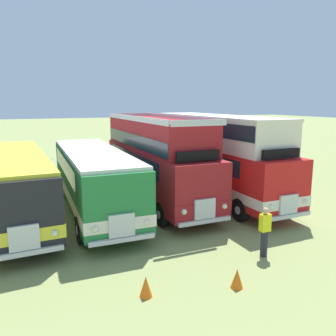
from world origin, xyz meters
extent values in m
cube|color=black|center=(1.69, 0.02, 1.70)|extent=(2.98, 10.64, 2.30)
cube|color=yellow|center=(1.69, 0.02, 1.10)|extent=(3.02, 10.68, 0.44)
cube|color=#19232D|center=(1.67, 0.42, 2.30)|extent=(2.90, 8.24, 0.76)
cube|color=#19232D|center=(1.92, -5.18, 2.35)|extent=(2.20, 0.20, 0.90)
cube|color=silver|center=(1.93, -5.29, 1.10)|extent=(0.90, 0.16, 0.80)
cube|color=silver|center=(1.93, -5.32, 0.60)|extent=(2.30, 0.24, 0.16)
sphere|color=#EAEACC|center=(2.83, -5.26, 1.10)|extent=(0.22, 0.22, 0.22)
cube|color=yellow|center=(1.69, 0.02, 2.92)|extent=(2.92, 10.23, 0.14)
cylinder|color=black|center=(3.00, -3.59, 0.52)|extent=(0.33, 1.05, 1.04)
cylinder|color=silver|center=(3.15, -3.58, 0.52)|extent=(0.04, 0.36, 0.36)
cylinder|color=black|center=(2.68, 3.54, 0.52)|extent=(0.33, 1.05, 1.04)
cylinder|color=silver|center=(2.83, 3.54, 0.52)|extent=(0.04, 0.36, 0.36)
cube|color=#237538|center=(5.07, -0.25, 1.70)|extent=(2.68, 10.30, 2.30)
cube|color=silver|center=(5.07, -0.25, 1.10)|extent=(2.72, 10.34, 0.44)
cube|color=#19232D|center=(5.07, 0.15, 2.30)|extent=(2.66, 7.90, 0.76)
cube|color=#19232D|center=(4.98, -5.32, 2.35)|extent=(2.20, 0.14, 0.90)
cube|color=silver|center=(4.98, -5.43, 1.10)|extent=(0.90, 0.14, 0.80)
cube|color=silver|center=(4.98, -5.46, 0.60)|extent=(2.30, 0.18, 0.16)
sphere|color=#EAEACC|center=(5.88, -5.46, 1.10)|extent=(0.22, 0.22, 0.22)
sphere|color=#EAEACC|center=(4.08, -5.43, 1.10)|extent=(0.22, 0.22, 0.22)
cube|color=silver|center=(5.07, -0.25, 2.92)|extent=(2.63, 9.90, 0.14)
cylinder|color=black|center=(6.15, -3.80, 0.52)|extent=(0.30, 1.04, 1.04)
cylinder|color=silver|center=(6.30, -3.80, 0.52)|extent=(0.03, 0.36, 0.36)
cylinder|color=black|center=(3.85, -3.76, 0.52)|extent=(0.30, 1.04, 1.04)
cylinder|color=silver|center=(3.70, -3.76, 0.52)|extent=(0.03, 0.36, 0.36)
cylinder|color=black|center=(6.27, 3.06, 0.52)|extent=(0.30, 1.04, 1.04)
cylinder|color=silver|center=(6.42, 3.06, 0.52)|extent=(0.03, 0.36, 0.36)
cylinder|color=black|center=(3.97, 3.10, 0.52)|extent=(0.30, 1.04, 1.04)
cylinder|color=silver|center=(3.82, 3.10, 0.52)|extent=(0.03, 0.36, 0.36)
cube|color=maroon|center=(8.44, 0.17, 1.70)|extent=(2.51, 10.12, 2.30)
cube|color=maroon|center=(8.44, 0.17, 1.10)|extent=(2.55, 10.16, 0.44)
cube|color=#19232D|center=(8.44, 0.57, 2.30)|extent=(2.54, 7.72, 0.76)
cube|color=#19232D|center=(8.45, -4.83, 2.35)|extent=(2.20, 0.10, 0.90)
cube|color=silver|center=(8.45, -4.94, 1.10)|extent=(0.90, 0.12, 0.80)
cube|color=silver|center=(8.45, -4.97, 0.60)|extent=(2.30, 0.14, 0.16)
sphere|color=#EAEACC|center=(9.35, -4.94, 1.10)|extent=(0.22, 0.22, 0.22)
sphere|color=#EAEACC|center=(7.55, -4.95, 1.10)|extent=(0.22, 0.22, 0.22)
cube|color=maroon|center=(8.44, 0.42, 3.60)|extent=(2.41, 9.22, 1.50)
cube|color=silver|center=(8.45, -4.39, 4.40)|extent=(2.40, 0.10, 0.24)
cube|color=silver|center=(8.44, 4.53, 4.40)|extent=(2.40, 0.10, 0.24)
cube|color=silver|center=(9.64, 0.43, 4.40)|extent=(0.11, 9.22, 0.24)
cube|color=silver|center=(7.24, 0.42, 4.40)|extent=(0.11, 9.22, 0.24)
cube|color=#19232D|center=(8.44, 0.42, 3.30)|extent=(2.45, 9.12, 0.64)
cube|color=black|center=(8.45, -4.34, 3.10)|extent=(1.90, 0.12, 0.40)
cylinder|color=black|center=(9.60, -3.28, 0.52)|extent=(0.28, 1.04, 1.04)
cylinder|color=silver|center=(9.75, -3.28, 0.52)|extent=(0.02, 0.36, 0.36)
cylinder|color=black|center=(7.30, -3.29, 0.52)|extent=(0.28, 1.04, 1.04)
cylinder|color=silver|center=(7.15, -3.29, 0.52)|extent=(0.02, 0.36, 0.36)
cylinder|color=black|center=(9.59, 3.44, 0.52)|extent=(0.28, 1.04, 1.04)
cylinder|color=silver|center=(9.74, 3.44, 0.52)|extent=(0.02, 0.36, 0.36)
cylinder|color=black|center=(7.29, 3.43, 0.52)|extent=(0.28, 1.04, 1.04)
cylinder|color=silver|center=(7.14, 3.43, 0.52)|extent=(0.02, 0.36, 0.36)
cube|color=red|center=(11.82, -0.22, 1.70)|extent=(2.62, 10.97, 2.30)
cube|color=silver|center=(11.82, -0.22, 1.10)|extent=(2.66, 11.01, 0.44)
cube|color=#19232D|center=(11.81, 0.18, 2.30)|extent=(2.63, 8.57, 0.76)
cube|color=#19232D|center=(11.88, -5.63, 2.35)|extent=(2.20, 0.12, 0.90)
cube|color=silver|center=(11.88, -5.74, 1.10)|extent=(0.90, 0.13, 0.80)
cube|color=silver|center=(11.88, -5.77, 0.60)|extent=(2.30, 0.17, 0.16)
sphere|color=#EAEACC|center=(12.78, -5.74, 1.10)|extent=(0.22, 0.22, 0.22)
sphere|color=#EAEACC|center=(10.98, -5.76, 1.10)|extent=(0.22, 0.22, 0.22)
cube|color=silver|center=(11.82, 0.03, 3.60)|extent=(2.51, 10.07, 1.50)
cube|color=silver|center=(11.82, 0.03, 4.42)|extent=(2.57, 10.17, 0.14)
cube|color=#19232D|center=(11.82, 0.03, 3.90)|extent=(2.55, 9.97, 0.68)
cube|color=black|center=(11.87, -5.14, 3.10)|extent=(1.90, 0.14, 0.40)
cylinder|color=black|center=(13.01, -4.08, 0.52)|extent=(0.29, 1.04, 1.04)
cylinder|color=silver|center=(13.16, -4.08, 0.52)|extent=(0.02, 0.36, 0.36)
cylinder|color=black|center=(10.71, -4.11, 0.52)|extent=(0.29, 1.04, 1.04)
cylinder|color=silver|center=(10.56, -4.11, 0.52)|extent=(0.02, 0.36, 0.36)
cylinder|color=black|center=(12.93, 3.46, 0.52)|extent=(0.29, 1.04, 1.04)
cylinder|color=silver|center=(13.08, 3.46, 0.52)|extent=(0.02, 0.36, 0.36)
cylinder|color=black|center=(10.63, 3.44, 0.52)|extent=(0.29, 1.04, 1.04)
cylinder|color=silver|center=(10.48, 3.43, 0.52)|extent=(0.02, 0.36, 0.36)
cone|color=orange|center=(4.88, -8.11, 0.30)|extent=(0.36, 0.36, 0.59)
cone|color=orange|center=(7.41, -8.70, 0.29)|extent=(0.36, 0.36, 0.57)
cylinder|color=#23232D|center=(9.42, -7.34, 0.45)|extent=(0.24, 0.24, 0.90)
cube|color=yellow|center=(9.42, -7.34, 1.20)|extent=(0.36, 0.22, 0.60)
sphere|color=tan|center=(9.42, -7.34, 1.62)|extent=(0.22, 0.22, 0.22)
cylinder|color=#8C704C|center=(2.96, 10.92, 0.53)|extent=(0.08, 0.08, 1.05)
cylinder|color=#8C704C|center=(8.89, 10.92, 0.53)|extent=(0.08, 0.08, 1.05)
cylinder|color=#8C704C|center=(14.82, 10.92, 0.53)|extent=(0.08, 0.08, 1.05)
camera|label=1|loc=(2.10, -16.13, 5.19)|focal=36.60mm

